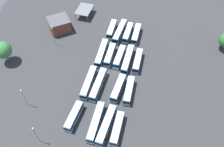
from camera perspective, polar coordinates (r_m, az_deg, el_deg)
ground_plane at (r=96.72m, az=0.50°, el=-0.05°), size 125.76×125.76×0.00m
bus_row0_slot0 at (r=112.62m, az=-0.05°, el=10.44°), size 11.35×3.72×3.46m
bus_row0_slot1 at (r=111.66m, az=1.88°, el=9.98°), size 15.03×5.43×3.46m
bus_row0_slot2 at (r=111.03m, az=3.79°, el=9.60°), size 12.11×4.26×3.46m
bus_row0_slot3 at (r=110.77m, az=5.76°, el=9.31°), size 12.09×3.95×3.46m
bus_row1_slot0 at (r=101.90m, az=-2.46°, el=4.93°), size 14.98×3.85×3.46m
bus_row1_slot1 at (r=100.95m, az=-0.49°, el=4.41°), size 12.03×3.86×3.46m
bus_row1_slot2 at (r=100.23m, az=1.77°, el=3.94°), size 11.96×4.45×3.46m
bus_row1_slot3 at (r=99.54m, az=3.73°, el=3.40°), size 15.02×4.51×3.46m
bus_row1_slot4 at (r=99.29m, az=6.09°, el=3.00°), size 12.08×3.81×3.46m
bus_row2_slot0 at (r=92.28m, az=-5.51°, el=-2.05°), size 15.01×4.20×3.46m
bus_row2_slot1 at (r=91.40m, az=-3.26°, el=-2.56°), size 15.04×4.88×3.46m
bus_row2_slot3 at (r=90.28m, az=1.49°, el=-3.46°), size 12.24×4.99×3.46m
bus_row2_slot4 at (r=89.82m, az=4.04°, el=-4.04°), size 11.92×3.56×3.46m
bus_row3_slot0 at (r=85.00m, az=-9.01°, el=-9.96°), size 11.41×4.76×3.46m
bus_row3_slot2 at (r=83.16m, az=-3.80°, el=-11.33°), size 15.00×4.19×3.46m
bus_row3_slot3 at (r=82.49m, az=-1.35°, el=-12.06°), size 15.03×5.45×3.46m
bus_row3_slot4 at (r=81.90m, az=1.24°, el=-12.90°), size 12.04×3.88×3.46m
depot_building at (r=115.87m, az=-12.44°, el=11.28°), size 12.31×12.50×6.11m
maintenance_shelter at (r=122.32m, az=-6.60°, el=14.89°), size 10.66×8.27×3.67m
lamp_post_by_building at (r=80.87m, az=-17.57°, el=-13.65°), size 0.56×0.28×9.47m
lamp_post_mid_lot at (r=107.16m, az=-13.63°, el=8.62°), size 0.56×0.28×9.56m
lamp_post_near_entrance at (r=89.40m, az=-20.13°, el=-5.33°), size 0.56×0.28×9.41m
tree_north_edge at (r=105.77m, az=-24.49°, el=5.07°), size 6.99×6.99×10.04m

